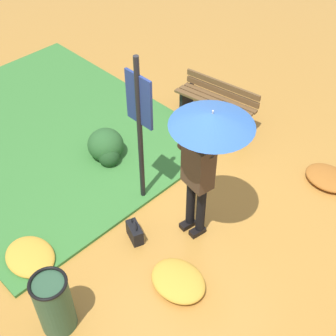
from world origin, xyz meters
TOP-DOWN VIEW (x-y plane):
  - ground_plane at (0.00, 0.00)m, footprint 18.00×18.00m
  - grass_verge at (-3.05, -0.28)m, footprint 4.80×4.00m
  - person_with_umbrella at (0.21, 0.04)m, footprint 0.96×0.96m
  - info_sign_post at (-0.79, -0.05)m, footprint 0.44×0.07m
  - handbag at (-0.31, -0.66)m, footprint 0.33×0.24m
  - park_bench at (-1.23, 2.04)m, footprint 1.40×0.57m
  - trash_bin at (-0.01, -2.09)m, footprint 0.42×0.42m
  - shrub_cluster at (-1.81, 0.11)m, footprint 0.62×0.57m
  - leaf_pile_near_person at (-0.99, -1.84)m, footprint 0.72×0.58m
  - leaf_pile_by_bench at (0.95, 2.11)m, footprint 0.70×0.56m
  - leaf_pile_far_path at (0.59, -0.77)m, footprint 0.73×0.58m

SIDE VIEW (x-z plane):
  - ground_plane at x=0.00m, z-range 0.00..0.00m
  - grass_verge at x=-3.05m, z-range 0.00..0.05m
  - leaf_pile_by_bench at x=0.95m, z-range 0.00..0.15m
  - leaf_pile_near_person at x=-0.99m, z-range 0.00..0.16m
  - leaf_pile_far_path at x=0.59m, z-range 0.00..0.16m
  - handbag at x=-0.31m, z-range -0.06..0.31m
  - shrub_cluster at x=-1.81m, z-range -0.02..0.49m
  - park_bench at x=-1.23m, z-range 0.03..0.78m
  - trash_bin at x=-0.01m, z-range 0.00..0.84m
  - info_sign_post at x=-0.79m, z-range 0.29..2.59m
  - person_with_umbrella at x=0.21m, z-range 0.53..2.57m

